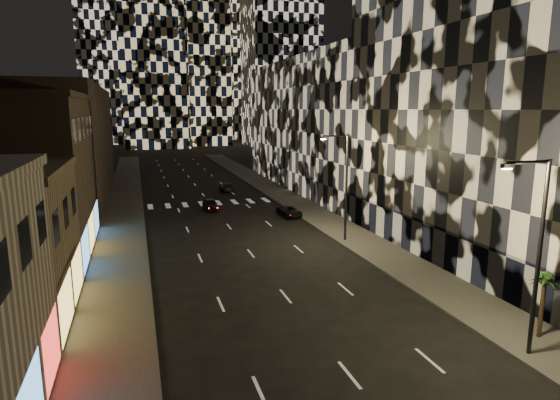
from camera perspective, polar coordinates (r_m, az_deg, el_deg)
sidewalk_left at (r=56.73m, az=-18.55°, el=-0.89°), size 4.00×120.00×0.15m
sidewalk_right at (r=59.57m, az=1.03°, el=0.23°), size 4.00×120.00×0.15m
curb_left at (r=56.71m, az=-16.43°, el=-0.77°), size 0.20×120.00×0.15m
curb_right at (r=58.96m, az=-0.91°, el=0.12°), size 0.20×120.00×0.15m
retail_brown at (r=40.41m, az=-29.49°, el=2.15°), size 10.00×15.00×12.00m
retail_filler_left at (r=66.32m, az=-24.83°, el=6.36°), size 10.00×40.00×14.00m
midrise_right at (r=41.27m, az=26.46°, el=9.57°), size 16.00×25.00×22.00m
midrise_base at (r=37.72m, az=16.64°, el=-4.40°), size 0.60×25.00×3.00m
midrise_filler_right at (r=68.71m, az=7.25°, el=9.08°), size 16.00×40.00×18.00m
streetlight_near at (r=23.52m, az=28.73°, el=-4.85°), size 2.55×0.25×9.00m
streetlight_far at (r=39.71m, az=7.80°, el=2.41°), size 2.55×0.25×9.00m
car_dark_midlane at (r=53.53m, az=-8.46°, el=-0.52°), size 1.64×3.76×1.26m
car_dark_oncoming at (r=65.28m, az=-6.53°, el=1.58°), size 1.85×4.15×1.18m
car_dark_rightlane at (r=49.65m, az=1.18°, el=-1.40°), size 2.06×4.04×1.09m
palm_tree at (r=26.39m, az=29.55°, el=-8.89°), size 1.69×1.69×3.33m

